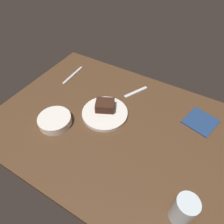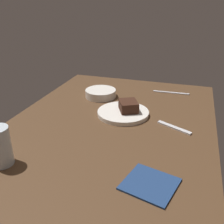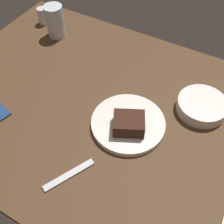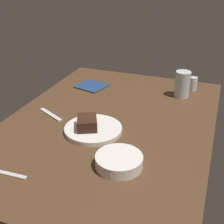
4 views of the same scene
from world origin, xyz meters
The scene contains 7 objects.
dining_table centered at (0.00, 0.00, 1.50)cm, with size 120.00×84.00×3.00cm, color #4C331E.
dessert_plate centered at (-9.33, 2.93, 3.91)cm, with size 22.73×22.73×1.81cm, color white.
chocolate_cake_slice centered at (-10.48, 4.97, 7.04)cm, with size 9.10×7.46×4.45cm, color #381E14.
salt_shaker centered at (47.25, -28.26, 6.41)cm, with size 4.22×4.22×6.92cm.
water_glass centered at (37.20, -24.11, 9.38)cm, with size 7.30×7.30×12.77cm, color silver.
side_bowl centered at (-26.93, -13.89, 4.94)cm, with size 15.70×15.70×3.89cm, color white.
dessert_spoon centered at (-3.15, 25.75, 3.35)cm, with size 15.00×1.80×0.70cm, color silver.
Camera 3 is at (-29.79, 49.71, 72.40)cm, focal length 44.64 mm.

